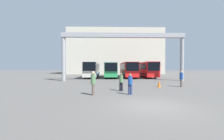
{
  "coord_description": "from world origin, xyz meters",
  "views": [
    {
      "loc": [
        -2.46,
        -8.32,
        2.18
      ],
      "look_at": [
        -1.76,
        18.71,
        1.7
      ],
      "focal_mm": 24.0,
      "sensor_mm": 36.0,
      "label": 1
    }
  ],
  "objects_px": {
    "bus_slot_0": "(92,69)",
    "pedestrian_near_right": "(181,78)",
    "bus_slot_2": "(128,69)",
    "bus_slot_1": "(110,69)",
    "pedestrian_mid_left": "(130,83)",
    "bus_slot_3": "(146,69)",
    "traffic_cone": "(159,84)",
    "pedestrian_near_left": "(93,83)",
    "pedestrian_mid_right": "(121,81)"
  },
  "relations": [
    {
      "from": "bus_slot_3",
      "to": "bus_slot_0",
      "type": "bearing_deg",
      "value": -177.0
    },
    {
      "from": "bus_slot_1",
      "to": "bus_slot_2",
      "type": "bearing_deg",
      "value": 5.28
    },
    {
      "from": "bus_slot_2",
      "to": "bus_slot_3",
      "type": "bearing_deg",
      "value": -5.27
    },
    {
      "from": "pedestrian_near_left",
      "to": "pedestrian_mid_right",
      "type": "bearing_deg",
      "value": -49.84
    },
    {
      "from": "bus_slot_3",
      "to": "pedestrian_near_right",
      "type": "height_order",
      "value": "bus_slot_3"
    },
    {
      "from": "bus_slot_0",
      "to": "pedestrian_mid_right",
      "type": "distance_m",
      "value": 19.02
    },
    {
      "from": "pedestrian_near_left",
      "to": "bus_slot_0",
      "type": "bearing_deg",
      "value": 6.18
    },
    {
      "from": "bus_slot_1",
      "to": "pedestrian_mid_left",
      "type": "relative_size",
      "value": 6.85
    },
    {
      "from": "bus_slot_3",
      "to": "bus_slot_2",
      "type": "bearing_deg",
      "value": 174.73
    },
    {
      "from": "bus_slot_3",
      "to": "pedestrian_near_right",
      "type": "distance_m",
      "value": 16.34
    },
    {
      "from": "bus_slot_1",
      "to": "pedestrian_near_right",
      "type": "bearing_deg",
      "value": -64.82
    },
    {
      "from": "bus_slot_1",
      "to": "pedestrian_near_right",
      "type": "xyz_separation_m",
      "value": [
        7.67,
        -16.31,
        -0.83
      ]
    },
    {
      "from": "bus_slot_2",
      "to": "pedestrian_near_right",
      "type": "relative_size",
      "value": 6.83
    },
    {
      "from": "bus_slot_0",
      "to": "bus_slot_3",
      "type": "xyz_separation_m",
      "value": [
        11.74,
        0.62,
        -0.0
      ]
    },
    {
      "from": "bus_slot_0",
      "to": "pedestrian_near_left",
      "type": "bearing_deg",
      "value": -83.75
    },
    {
      "from": "pedestrian_near_right",
      "to": "bus_slot_2",
      "type": "bearing_deg",
      "value": 45.19
    },
    {
      "from": "pedestrian_mid_left",
      "to": "pedestrian_near_left",
      "type": "bearing_deg",
      "value": 14.45
    },
    {
      "from": "bus_slot_0",
      "to": "pedestrian_near_right",
      "type": "xyz_separation_m",
      "value": [
        11.58,
        -15.7,
        -0.93
      ]
    },
    {
      "from": "bus_slot_0",
      "to": "bus_slot_1",
      "type": "xyz_separation_m",
      "value": [
        3.91,
        0.61,
        -0.1
      ]
    },
    {
      "from": "bus_slot_1",
      "to": "bus_slot_2",
      "type": "height_order",
      "value": "bus_slot_2"
    },
    {
      "from": "pedestrian_near_left",
      "to": "traffic_cone",
      "type": "bearing_deg",
      "value": -55.87
    },
    {
      "from": "bus_slot_1",
      "to": "traffic_cone",
      "type": "distance_m",
      "value": 17.26
    },
    {
      "from": "bus_slot_2",
      "to": "bus_slot_1",
      "type": "bearing_deg",
      "value": -174.72
    },
    {
      "from": "bus_slot_1",
      "to": "traffic_cone",
      "type": "height_order",
      "value": "bus_slot_1"
    },
    {
      "from": "bus_slot_2",
      "to": "pedestrian_mid_left",
      "type": "distance_m",
      "value": 21.47
    },
    {
      "from": "bus_slot_2",
      "to": "pedestrian_mid_right",
      "type": "height_order",
      "value": "bus_slot_2"
    },
    {
      "from": "pedestrian_mid_right",
      "to": "pedestrian_near_right",
      "type": "height_order",
      "value": "pedestrian_near_right"
    },
    {
      "from": "bus_slot_0",
      "to": "pedestrian_near_right",
      "type": "distance_m",
      "value": 19.53
    },
    {
      "from": "pedestrian_near_right",
      "to": "pedestrian_mid_left",
      "type": "height_order",
      "value": "pedestrian_near_right"
    },
    {
      "from": "bus_slot_1",
      "to": "traffic_cone",
      "type": "relative_size",
      "value": 15.81
    },
    {
      "from": "bus_slot_3",
      "to": "pedestrian_near_right",
      "type": "bearing_deg",
      "value": -90.56
    },
    {
      "from": "bus_slot_1",
      "to": "pedestrian_mid_left",
      "type": "xyz_separation_m",
      "value": [
        1.25,
        -20.92,
        -0.89
      ]
    },
    {
      "from": "bus_slot_3",
      "to": "traffic_cone",
      "type": "bearing_deg",
      "value": -99.34
    },
    {
      "from": "pedestrian_mid_right",
      "to": "pedestrian_near_right",
      "type": "relative_size",
      "value": 0.93
    },
    {
      "from": "bus_slot_0",
      "to": "bus_slot_2",
      "type": "height_order",
      "value": "bus_slot_0"
    },
    {
      "from": "traffic_cone",
      "to": "bus_slot_0",
      "type": "bearing_deg",
      "value": 119.77
    },
    {
      "from": "bus_slot_0",
      "to": "pedestrian_near_right",
      "type": "relative_size",
      "value": 5.74
    },
    {
      "from": "bus_slot_1",
      "to": "pedestrian_near_left",
      "type": "distance_m",
      "value": 21.13
    },
    {
      "from": "pedestrian_mid_right",
      "to": "bus_slot_0",
      "type": "bearing_deg",
      "value": -58.8
    },
    {
      "from": "bus_slot_0",
      "to": "pedestrian_mid_left",
      "type": "bearing_deg",
      "value": -75.73
    },
    {
      "from": "bus_slot_1",
      "to": "pedestrian_mid_right",
      "type": "height_order",
      "value": "bus_slot_1"
    },
    {
      "from": "bus_slot_1",
      "to": "bus_slot_2",
      "type": "xyz_separation_m",
      "value": [
        3.91,
        0.36,
        0.06
      ]
    },
    {
      "from": "bus_slot_1",
      "to": "bus_slot_3",
      "type": "distance_m",
      "value": 7.83
    },
    {
      "from": "pedestrian_near_left",
      "to": "pedestrian_mid_left",
      "type": "relative_size",
      "value": 1.11
    },
    {
      "from": "pedestrian_near_right",
      "to": "pedestrian_mid_left",
      "type": "bearing_deg",
      "value": 158.2
    },
    {
      "from": "pedestrian_mid_right",
      "to": "traffic_cone",
      "type": "distance_m",
      "value": 5.18
    },
    {
      "from": "bus_slot_2",
      "to": "pedestrian_near_right",
      "type": "xyz_separation_m",
      "value": [
        3.75,
        -16.67,
        -0.9
      ]
    },
    {
      "from": "bus_slot_1",
      "to": "traffic_cone",
      "type": "xyz_separation_m",
      "value": [
        5.13,
        -16.42,
        -1.42
      ]
    },
    {
      "from": "bus_slot_2",
      "to": "pedestrian_mid_right",
      "type": "xyz_separation_m",
      "value": [
        -3.22,
        -19.4,
        -0.96
      ]
    },
    {
      "from": "bus_slot_2",
      "to": "bus_slot_0",
      "type": "bearing_deg",
      "value": -172.89
    }
  ]
}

